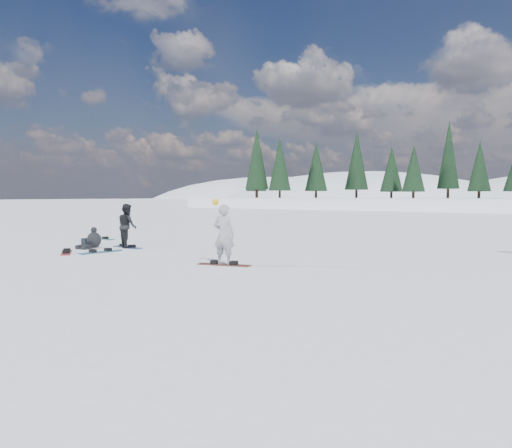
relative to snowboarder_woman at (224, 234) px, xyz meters
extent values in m
plane|color=white|center=(-2.93, 0.71, -0.85)|extent=(420.00, 420.00, 0.00)
cube|color=white|center=(-2.93, 55.71, -1.85)|extent=(90.00, 14.00, 5.00)
ellipsoid|color=white|center=(-72.93, 170.71, -14.46)|extent=(143.00, 110.00, 49.50)
ellipsoid|color=white|center=(-142.93, 210.71, -15.15)|extent=(169.00, 130.00, 52.00)
cone|color=black|center=(-40.93, 55.71, 4.40)|extent=(3.20, 3.20, 7.50)
cone|color=black|center=(-36.45, 55.71, 4.40)|extent=(3.20, 3.20, 7.50)
cone|color=black|center=(-31.98, 55.71, 4.40)|extent=(3.20, 3.20, 7.50)
cone|color=black|center=(-27.51, 55.71, 4.40)|extent=(3.20, 3.20, 7.50)
cone|color=black|center=(-23.04, 55.71, 4.40)|extent=(3.20, 3.20, 7.50)
cone|color=black|center=(-18.57, 55.71, 4.40)|extent=(3.20, 3.20, 7.50)
cone|color=black|center=(-14.10, 55.71, 4.40)|extent=(3.20, 3.20, 7.50)
cone|color=black|center=(-9.63, 55.71, 4.40)|extent=(3.20, 3.20, 7.50)
cone|color=black|center=(-5.16, 55.71, 4.40)|extent=(3.20, 3.20, 7.50)
imported|color=gray|center=(0.00, 0.00, -0.01)|extent=(0.68, 0.52, 1.67)
sphere|color=#F1B70C|center=(-0.20, -0.12, 0.88)|extent=(0.18, 0.18, 0.18)
imported|color=black|center=(-5.75, 1.46, -0.04)|extent=(0.96, 0.87, 1.60)
ellipsoid|color=black|center=(-6.64, 0.69, -0.55)|extent=(0.65, 0.60, 0.57)
sphere|color=black|center=(-6.64, 0.69, -0.19)|extent=(0.22, 0.22, 0.22)
cube|color=black|center=(-6.51, 0.28, -0.77)|extent=(0.34, 0.52, 0.15)
cube|color=black|center=(-6.78, 0.28, -0.77)|extent=(0.21, 0.52, 0.15)
cube|color=black|center=(-7.34, 0.89, -0.70)|extent=(0.52, 0.42, 0.30)
cube|color=maroon|center=(0.00, 0.00, -0.83)|extent=(1.52, 0.69, 0.03)
cube|color=#1C519C|center=(-5.75, 1.46, -0.83)|extent=(1.52, 0.45, 0.03)
cube|color=#16737C|center=(-9.50, 3.14, -0.83)|extent=(1.51, 0.33, 0.03)
cube|color=teal|center=(-5.26, -0.08, -0.83)|extent=(0.44, 1.52, 0.03)
cube|color=maroon|center=(-6.03, -0.84, -0.83)|extent=(1.37, 1.12, 0.03)
camera|label=1|loc=(8.60, -10.39, 1.06)|focal=35.00mm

